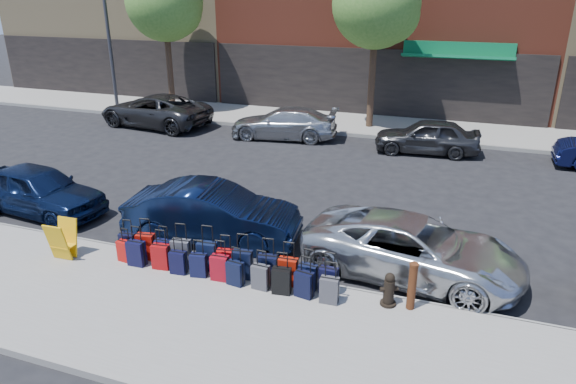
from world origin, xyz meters
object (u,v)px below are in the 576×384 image
at_px(suitcase_front_5, 226,262).
at_px(car_far_2, 427,136).
at_px(display_rack, 63,240).
at_px(car_far_1, 284,123).
at_px(tree_left, 167,4).
at_px(car_near_1, 213,213).
at_px(bollard, 412,286).
at_px(fire_hydrant, 389,290).
at_px(streetlight, 110,20).
at_px(tree_center, 379,7).
at_px(car_near_0, 38,190).
at_px(car_near_2, 413,248).
at_px(car_far_0, 155,110).

distance_m(suitcase_front_5, car_far_2, 11.83).
distance_m(display_rack, car_far_1, 12.20).
height_order(tree_left, car_near_1, tree_left).
xyz_separation_m(tree_left, bollard, (13.99, -14.31, -4.74)).
height_order(car_near_1, car_far_2, car_near_1).
height_order(tree_left, car_far_1, tree_left).
xyz_separation_m(bollard, car_far_1, (-6.87, 11.53, -0.00)).
distance_m(bollard, car_near_1, 5.53).
height_order(fire_hydrant, car_far_1, car_far_1).
relative_size(streetlight, bollard, 7.86).
bearing_deg(display_rack, car_far_2, 56.83).
bearing_deg(streetlight, tree_center, 2.98).
bearing_deg(bollard, display_rack, -175.58).
xyz_separation_m(car_near_1, car_far_2, (4.50, 9.66, -0.05)).
bearing_deg(streetlight, car_near_1, -45.59).
bearing_deg(car_far_1, display_rack, -13.39).
bearing_deg(display_rack, car_near_0, 140.03).
xyz_separation_m(streetlight, bollard, (16.93, -13.61, -3.99)).
relative_size(streetlight, fire_hydrant, 11.00).
distance_m(streetlight, suitcase_front_5, 19.18).
distance_m(tree_center, suitcase_front_5, 15.15).
bearing_deg(car_near_2, bollard, -166.45).
height_order(display_rack, car_far_1, car_far_1).
bearing_deg(car_near_1, tree_left, 27.46).
height_order(fire_hydrant, car_far_2, car_far_2).
bearing_deg(fire_hydrant, car_near_1, 135.51).
height_order(display_rack, car_near_2, car_near_2).
bearing_deg(car_far_1, streetlight, -109.68).
xyz_separation_m(car_far_1, car_far_2, (6.11, -0.17, 0.02)).
bearing_deg(tree_center, car_near_1, -97.99).
relative_size(tree_center, car_far_1, 1.57).
xyz_separation_m(tree_center, car_far_2, (2.73, -2.95, -4.72)).
bearing_deg(car_near_1, tree_center, -15.22).
bearing_deg(car_far_0, car_near_1, 46.92).
height_order(streetlight, display_rack, streetlight).
height_order(tree_left, car_far_0, tree_left).
relative_size(suitcase_front_5, car_far_0, 0.17).
xyz_separation_m(display_rack, car_near_0, (-2.79, 2.18, 0.10)).
distance_m(fire_hydrant, car_near_2, 1.64).
height_order(car_near_2, car_far_2, car_far_2).
bearing_deg(fire_hydrant, display_rack, 159.61).
relative_size(bollard, car_far_0, 0.19).
relative_size(fire_hydrant, car_far_0, 0.13).
height_order(display_rack, car_far_2, car_far_2).
xyz_separation_m(tree_left, fire_hydrant, (13.55, -14.33, -4.93)).
xyz_separation_m(car_near_0, car_far_0, (-2.56, 9.95, 0.05)).
bearing_deg(car_near_2, streetlight, 61.60).
distance_m(tree_center, car_far_1, 6.45).
bearing_deg(tree_center, car_near_0, -119.89).
bearing_deg(car_near_0, streetlight, 32.76).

